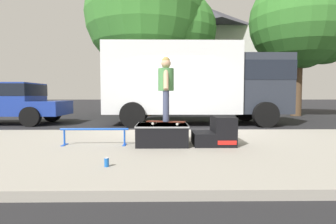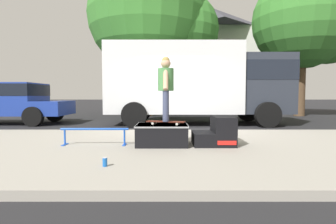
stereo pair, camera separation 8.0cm
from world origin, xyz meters
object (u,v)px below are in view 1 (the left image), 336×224
kicker_ramp (217,133)px  skater_kid (166,83)px  skate_box (162,134)px  skateboard (166,122)px  soda_can (107,162)px  box_truck (196,81)px  grind_rail (94,133)px  street_tree_neighbour (152,19)px  street_tree_main (304,24)px

kicker_ramp → skater_kid: size_ratio=0.64×
skate_box → skateboard: 0.26m
kicker_ramp → soda_can: (-1.88, -1.66, -0.18)m
skateboard → skater_kid: size_ratio=0.63×
box_truck → kicker_ramp: bearing=-92.2°
skater_kid → kicker_ramp: bearing=1.8°
skater_kid → soda_can: (-0.85, -1.63, -1.18)m
kicker_ramp → soda_can: 2.51m
grind_rail → skater_kid: size_ratio=1.07×
grind_rail → street_tree_neighbour: (0.77, 9.30, 4.90)m
skater_kid → box_truck: bearing=76.5°
kicker_ramp → grind_rail: (-2.48, -0.02, 0.02)m
skate_box → box_truck: 5.43m
skateboard → kicker_ramp: bearing=1.8°
kicker_ramp → grind_rail: kicker_ramp is taller
skate_box → box_truck: size_ratio=0.15×
street_tree_main → street_tree_neighbour: bearing=179.7°
street_tree_main → street_tree_neighbour: size_ratio=0.90×
skate_box → kicker_ramp: (1.11, -0.00, 0.02)m
kicker_ramp → box_truck: bearing=87.8°
street_tree_main → street_tree_neighbour: 8.28m
street_tree_neighbour → box_truck: bearing=-65.6°
skateboard → box_truck: box_truck is taller
skater_kid → grind_rail: bearing=179.5°
skateboard → skater_kid: bearing=-104.0°
kicker_ramp → soda_can: kicker_ramp is taller
kicker_ramp → skateboard: 1.06m
street_tree_neighbour → street_tree_main: bearing=-0.3°
grind_rail → street_tree_neighbour: street_tree_neighbour is taller
soda_can → street_tree_main: (8.45, 10.90, 4.85)m
soda_can → grind_rail: bearing=110.0°
skateboard → street_tree_main: street_tree_main is taller
street_tree_main → box_truck: bearing=-146.9°
soda_can → street_tree_neighbour: size_ratio=0.01×
kicker_ramp → street_tree_main: 12.26m
kicker_ramp → street_tree_neighbour: bearing=100.4°
skate_box → street_tree_main: street_tree_main is taller
grind_rail → street_tree_neighbour: bearing=85.3°
skater_kid → street_tree_main: (7.60, 9.28, 3.67)m
skateboard → street_tree_neighbour: street_tree_neighbour is taller
skateboard → soda_can: size_ratio=6.39×
grind_rail → box_truck: box_truck is taller
skateboard → street_tree_neighbour: size_ratio=0.09×
skate_box → skateboard: size_ratio=1.28×
grind_rail → street_tree_main: street_tree_main is taller
grind_rail → soda_can: bearing=-70.0°
box_truck → skate_box: bearing=-104.4°
skate_box → skater_kid: (0.08, -0.03, 1.02)m
skateboard → street_tree_neighbour: bearing=94.1°
grind_rail → skater_kid: 1.75m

